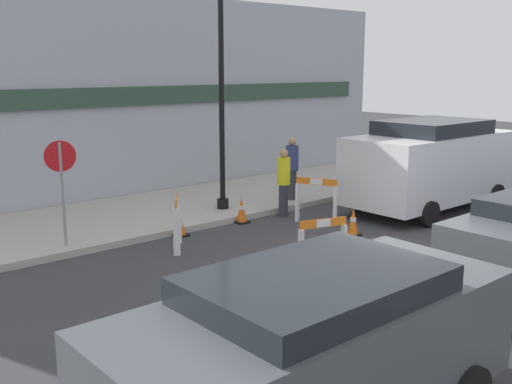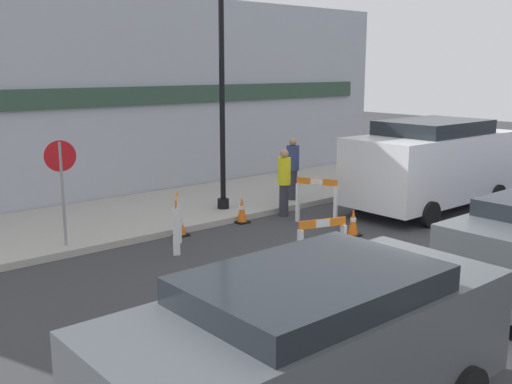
# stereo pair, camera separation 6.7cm
# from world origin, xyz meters

# --- Properties ---
(ground_plane) EXTENTS (60.00, 60.00, 0.00)m
(ground_plane) POSITION_xyz_m (0.00, 0.00, 0.00)
(ground_plane) COLOR #38383A
(sidewalk_slab) EXTENTS (18.00, 3.82, 0.14)m
(sidewalk_slab) POSITION_xyz_m (0.00, 6.41, 0.07)
(sidewalk_slab) COLOR #ADA89E
(sidewalk_slab) RESTS_ON ground_plane
(storefront_facade) EXTENTS (18.00, 0.22, 5.50)m
(storefront_facade) POSITION_xyz_m (0.00, 8.39, 2.75)
(storefront_facade) COLOR #A3A8B2
(storefront_facade) RESTS_ON ground_plane
(streetlamp_post) EXTENTS (0.44, 0.44, 6.16)m
(streetlamp_post) POSITION_xyz_m (0.16, 5.38, 4.04)
(streetlamp_post) COLOR black
(streetlamp_post) RESTS_ON sidewalk_slab
(stop_sign) EXTENTS (0.59, 0.15, 2.06)m
(stop_sign) POSITION_xyz_m (-4.09, 4.87, 1.53)
(stop_sign) COLOR gray
(stop_sign) RESTS_ON sidewalk_slab
(barricade_0) EXTENTS (0.62, 0.79, 1.08)m
(barricade_0) POSITION_xyz_m (-2.30, 3.65, 0.58)
(barricade_0) COLOR white
(barricade_0) RESTS_ON ground_plane
(barricade_1) EXTENTS (0.92, 0.40, 0.96)m
(barricade_1) POSITION_xyz_m (-1.10, 0.86, 0.53)
(barricade_1) COLOR white
(barricade_1) RESTS_ON ground_plane
(barricade_2) EXTENTS (0.53, 0.95, 1.06)m
(barricade_2) POSITION_xyz_m (1.24, 3.25, 0.59)
(barricade_2) COLOR white
(barricade_2) RESTS_ON ground_plane
(traffic_cone_0) EXTENTS (0.30, 0.30, 0.48)m
(traffic_cone_0) POSITION_xyz_m (-1.74, 4.40, 0.23)
(traffic_cone_0) COLOR black
(traffic_cone_0) RESTS_ON ground_plane
(traffic_cone_1) EXTENTS (0.30, 0.30, 0.63)m
(traffic_cone_1) POSITION_xyz_m (1.08, 2.00, 0.30)
(traffic_cone_1) COLOR black
(traffic_cone_1) RESTS_ON ground_plane
(traffic_cone_2) EXTENTS (0.30, 0.30, 0.64)m
(traffic_cone_2) POSITION_xyz_m (-0.04, 4.40, 0.31)
(traffic_cone_2) COLOR black
(traffic_cone_2) RESTS_ON ground_plane
(person_worker) EXTENTS (0.44, 0.44, 1.65)m
(person_worker) POSITION_xyz_m (1.15, 4.25, 0.89)
(person_worker) COLOR #33333D
(person_worker) RESTS_ON ground_plane
(person_pedestrian) EXTENTS (0.47, 0.47, 1.63)m
(person_pedestrian) POSITION_xyz_m (2.16, 5.00, 1.01)
(person_pedestrian) COLOR #33333D
(person_pedestrian) RESTS_ON sidewalk_slab
(parked_car_0) EXTENTS (4.38, 1.93, 1.69)m
(parked_car_0) POSITION_xyz_m (-4.68, -2.39, 0.96)
(parked_car_0) COLOR #4C5156
(parked_car_0) RESTS_ON ground_plane
(work_van) EXTENTS (4.86, 2.21, 2.27)m
(work_van) POSITION_xyz_m (4.47, 2.37, 1.24)
(work_van) COLOR white
(work_van) RESTS_ON ground_plane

